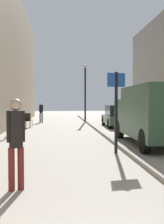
{
  "coord_description": "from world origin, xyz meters",
  "views": [
    {
      "loc": [
        -0.54,
        -1.3,
        1.63
      ],
      "look_at": [
        0.36,
        10.36,
        1.23
      ],
      "focal_mm": 44.61,
      "sensor_mm": 36.0,
      "label": 1
    }
  ],
  "objects_px": {
    "pedestrian_main_foreground": "(16,138)",
    "pedestrian_mid_block": "(41,111)",
    "street_sign_post": "(116,105)",
    "parked_car": "(118,116)",
    "bicycle_leaning": "(10,129)",
    "cafe_chair_near_window": "(28,119)",
    "cafe_chair_by_doorway": "(26,120)",
    "lamp_post": "(85,89)",
    "delivery_van": "(154,113)"
  },
  "relations": [
    {
      "from": "bicycle_leaning",
      "to": "cafe_chair_by_doorway",
      "type": "relative_size",
      "value": 1.88
    },
    {
      "from": "street_sign_post",
      "to": "cafe_chair_near_window",
      "type": "xyz_separation_m",
      "value": [
        -3.91,
        9.7,
        -1.0
      ]
    },
    {
      "from": "lamp_post",
      "to": "cafe_chair_by_doorway",
      "type": "bearing_deg",
      "value": -128.67
    },
    {
      "from": "street_sign_post",
      "to": "cafe_chair_near_window",
      "type": "relative_size",
      "value": 2.77
    },
    {
      "from": "pedestrian_mid_block",
      "to": "pedestrian_main_foreground",
      "type": "bearing_deg",
      "value": 91.8
    },
    {
      "from": "pedestrian_main_foreground",
      "to": "cafe_chair_near_window",
      "type": "height_order",
      "value": "pedestrian_main_foreground"
    },
    {
      "from": "pedestrian_mid_block",
      "to": "lamp_post",
      "type": "bearing_deg",
      "value": -178.0
    },
    {
      "from": "street_sign_post",
      "to": "cafe_chair_near_window",
      "type": "height_order",
      "value": "street_sign_post"
    },
    {
      "from": "cafe_chair_near_window",
      "to": "cafe_chair_by_doorway",
      "type": "xyz_separation_m",
      "value": [
        -0.05,
        -0.8,
        0.0
      ]
    },
    {
      "from": "parked_car",
      "to": "lamp_post",
      "type": "relative_size",
      "value": 0.89
    },
    {
      "from": "parked_car",
      "to": "cafe_chair_near_window",
      "type": "xyz_separation_m",
      "value": [
        -6.02,
        0.0,
        -0.17
      ]
    },
    {
      "from": "pedestrian_main_foreground",
      "to": "parked_car",
      "type": "height_order",
      "value": "pedestrian_main_foreground"
    },
    {
      "from": "cafe_chair_near_window",
      "to": "cafe_chair_by_doorway",
      "type": "distance_m",
      "value": 0.8
    },
    {
      "from": "delivery_van",
      "to": "bicycle_leaning",
      "type": "height_order",
      "value": "delivery_van"
    },
    {
      "from": "delivery_van",
      "to": "cafe_chair_near_window",
      "type": "bearing_deg",
      "value": 126.54
    },
    {
      "from": "lamp_post",
      "to": "bicycle_leaning",
      "type": "distance_m",
      "value": 10.78
    },
    {
      "from": "street_sign_post",
      "to": "cafe_chair_by_doorway",
      "type": "relative_size",
      "value": 2.77
    },
    {
      "from": "pedestrian_mid_block",
      "to": "street_sign_post",
      "type": "bearing_deg",
      "value": 102.79
    },
    {
      "from": "delivery_van",
      "to": "lamp_post",
      "type": "height_order",
      "value": "lamp_post"
    },
    {
      "from": "street_sign_post",
      "to": "pedestrian_main_foreground",
      "type": "bearing_deg",
      "value": 43.34
    },
    {
      "from": "lamp_post",
      "to": "pedestrian_mid_block",
      "type": "bearing_deg",
      "value": -177.34
    },
    {
      "from": "delivery_van",
      "to": "street_sign_post",
      "type": "distance_m",
      "value": 2.58
    },
    {
      "from": "pedestrian_mid_block",
      "to": "bicycle_leaning",
      "type": "distance_m",
      "value": 9.42
    },
    {
      "from": "pedestrian_main_foreground",
      "to": "lamp_post",
      "type": "xyz_separation_m",
      "value": [
        2.86,
        17.77,
        1.74
      ]
    },
    {
      "from": "pedestrian_mid_block",
      "to": "lamp_post",
      "type": "height_order",
      "value": "lamp_post"
    },
    {
      "from": "parked_car",
      "to": "lamp_post",
      "type": "xyz_separation_m",
      "value": [
        -1.85,
        4.48,
        2.01
      ]
    },
    {
      "from": "street_sign_post",
      "to": "lamp_post",
      "type": "bearing_deg",
      "value": -101.9
    },
    {
      "from": "parked_car",
      "to": "cafe_chair_near_window",
      "type": "relative_size",
      "value": 4.52
    },
    {
      "from": "pedestrian_mid_block",
      "to": "parked_car",
      "type": "relative_size",
      "value": 0.38
    },
    {
      "from": "street_sign_post",
      "to": "bicycle_leaning",
      "type": "relative_size",
      "value": 1.47
    },
    {
      "from": "lamp_post",
      "to": "cafe_chair_near_window",
      "type": "relative_size",
      "value": 5.06
    },
    {
      "from": "pedestrian_mid_block",
      "to": "cafe_chair_by_doorway",
      "type": "height_order",
      "value": "pedestrian_mid_block"
    },
    {
      "from": "cafe_chair_by_doorway",
      "to": "lamp_post",
      "type": "bearing_deg",
      "value": -98.63
    },
    {
      "from": "pedestrian_mid_block",
      "to": "parked_car",
      "type": "xyz_separation_m",
      "value": [
        5.47,
        -4.31,
        -0.23
      ]
    },
    {
      "from": "pedestrian_main_foreground",
      "to": "cafe_chair_near_window",
      "type": "distance_m",
      "value": 13.37
    },
    {
      "from": "pedestrian_main_foreground",
      "to": "pedestrian_mid_block",
      "type": "xyz_separation_m",
      "value": [
        -0.76,
        17.6,
        -0.04
      ]
    },
    {
      "from": "pedestrian_main_foreground",
      "to": "lamp_post",
      "type": "distance_m",
      "value": 18.09
    },
    {
      "from": "lamp_post",
      "to": "bicycle_leaning",
      "type": "relative_size",
      "value": 2.69
    },
    {
      "from": "delivery_van",
      "to": "bicycle_leaning",
      "type": "relative_size",
      "value": 3.1
    },
    {
      "from": "parked_car",
      "to": "bicycle_leaning",
      "type": "relative_size",
      "value": 2.4
    },
    {
      "from": "bicycle_leaning",
      "to": "cafe_chair_by_doorway",
      "type": "xyz_separation_m",
      "value": [
        0.21,
        4.26,
        0.17
      ]
    },
    {
      "from": "parked_car",
      "to": "street_sign_post",
      "type": "relative_size",
      "value": 1.64
    },
    {
      "from": "bicycle_leaning",
      "to": "cafe_chair_by_doorway",
      "type": "distance_m",
      "value": 4.27
    },
    {
      "from": "pedestrian_mid_block",
      "to": "street_sign_post",
      "type": "height_order",
      "value": "street_sign_post"
    },
    {
      "from": "pedestrian_main_foreground",
      "to": "lamp_post",
      "type": "bearing_deg",
      "value": 62.49
    },
    {
      "from": "pedestrian_mid_block",
      "to": "delivery_van",
      "type": "bearing_deg",
      "value": 112.37
    },
    {
      "from": "delivery_van",
      "to": "cafe_chair_near_window",
      "type": "distance_m",
      "value": 9.85
    },
    {
      "from": "bicycle_leaning",
      "to": "lamp_post",
      "type": "bearing_deg",
      "value": 61.13
    },
    {
      "from": "pedestrian_main_foreground",
      "to": "delivery_van",
      "type": "distance_m",
      "value": 6.96
    },
    {
      "from": "cafe_chair_by_doorway",
      "to": "street_sign_post",
      "type": "bearing_deg",
      "value": 144.0
    }
  ]
}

